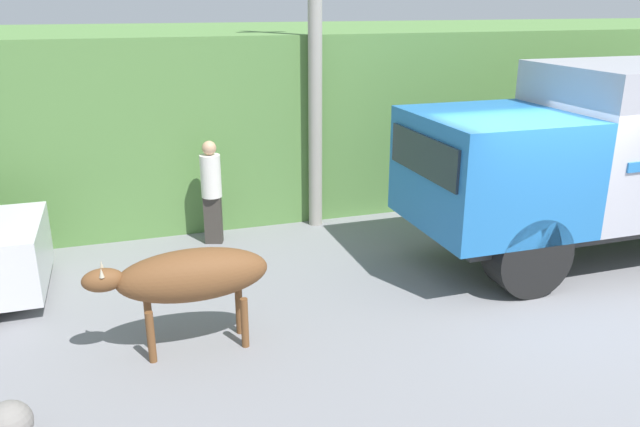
% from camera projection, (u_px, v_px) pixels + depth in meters
% --- Properties ---
extents(ground_plane, '(60.00, 60.00, 0.00)m').
position_uv_depth(ground_plane, '(539.00, 292.00, 8.85)').
color(ground_plane, gray).
extents(hillside_embankment, '(32.00, 6.66, 3.37)m').
position_uv_depth(hillside_embankment, '(357.00, 100.00, 14.81)').
color(hillside_embankment, '#568442').
rests_on(hillside_embankment, ground_plane).
extents(building_backdrop, '(5.77, 2.70, 2.61)m').
position_uv_depth(building_backdrop, '(35.00, 152.00, 11.30)').
color(building_backdrop, '#C6B793').
rests_on(building_backdrop, ground_plane).
extents(brown_cow, '(2.08, 0.62, 1.25)m').
position_uv_depth(brown_cow, '(190.00, 277.00, 7.16)').
color(brown_cow, brown).
rests_on(brown_cow, ground_plane).
extents(pedestrian_on_hill, '(0.43, 0.43, 1.77)m').
position_uv_depth(pedestrian_on_hill, '(211.00, 187.00, 10.37)').
color(pedestrian_on_hill, '#38332D').
rests_on(pedestrian_on_hill, ground_plane).
extents(utility_pole, '(0.90, 0.24, 6.44)m').
position_uv_depth(utility_pole, '(315.00, 38.00, 10.49)').
color(utility_pole, '#9E998E').
rests_on(utility_pole, ground_plane).
extents(roadside_rock, '(0.43, 0.43, 0.43)m').
position_uv_depth(roadside_rock, '(9.00, 424.00, 5.78)').
color(roadside_rock, gray).
rests_on(roadside_rock, ground_plane).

